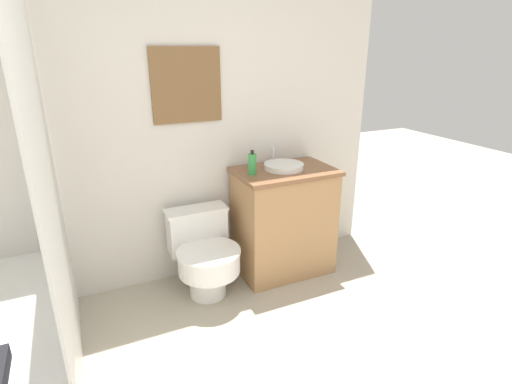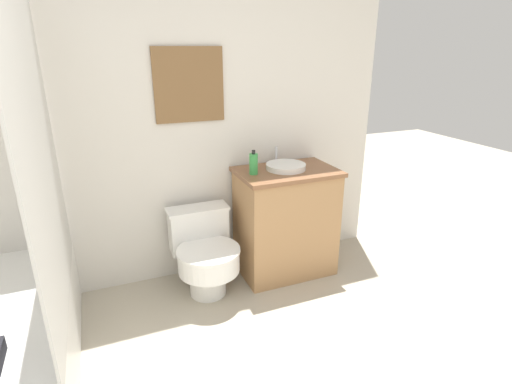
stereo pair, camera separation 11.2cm
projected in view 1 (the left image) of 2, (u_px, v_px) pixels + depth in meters
The scene contains 6 objects.
wall_back at pixel (149, 111), 2.62m from camera, with size 3.49×0.07×2.50m.
shower_area at pixel (11, 345), 1.97m from camera, with size 0.65×1.43×1.98m.
toilet at pixel (204, 253), 2.78m from camera, with size 0.43×0.56×0.58m.
vanity at pixel (284, 221), 3.02m from camera, with size 0.72×0.48×0.82m.
sink at pixel (284, 166), 2.89m from camera, with size 0.29×0.32×0.13m.
soap_bottle at pixel (252, 164), 2.75m from camera, with size 0.06×0.06×0.17m.
Camera 1 is at (-0.47, -0.43, 1.65)m, focal length 28.00 mm.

